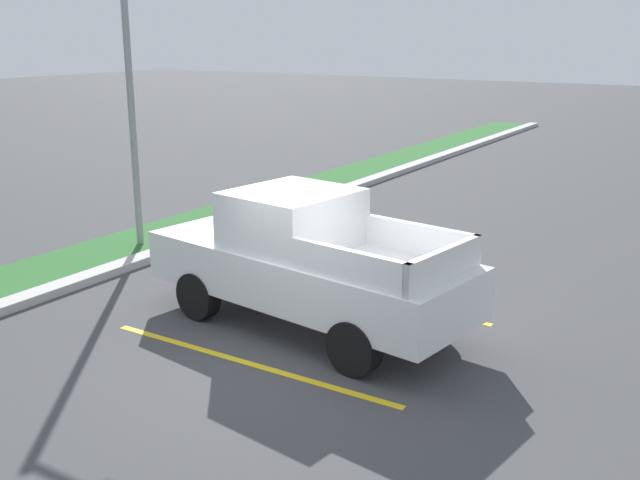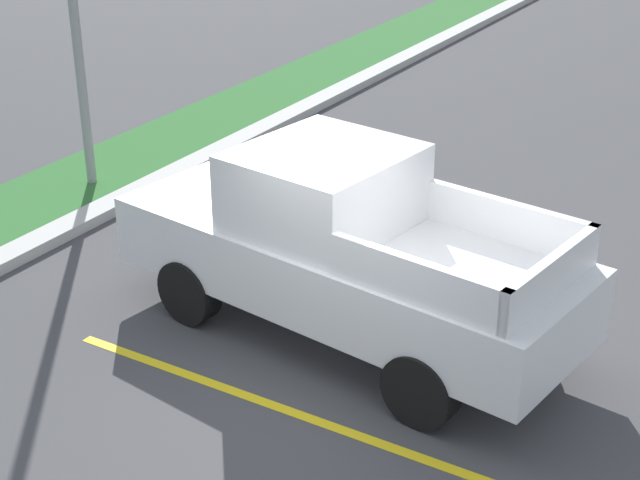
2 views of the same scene
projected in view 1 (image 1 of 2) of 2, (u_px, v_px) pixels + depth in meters
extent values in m
plane|color=#424244|center=(298.00, 354.00, 10.42)|extent=(120.00, 120.00, 0.00)
cube|color=yellow|center=(247.00, 363.00, 10.16)|extent=(0.12, 4.80, 0.01)
cube|color=yellow|center=(357.00, 297.00, 12.68)|extent=(0.12, 4.80, 0.01)
cube|color=#B2B2AD|center=(62.00, 287.00, 12.96)|extent=(56.00, 0.40, 0.15)
cube|color=#2D662D|center=(22.00, 278.00, 13.54)|extent=(56.00, 1.80, 0.06)
cylinder|color=black|center=(198.00, 295.00, 11.65)|extent=(0.38, 0.79, 0.76)
cylinder|color=black|center=(273.00, 270.00, 12.91)|extent=(0.38, 0.79, 0.76)
cylinder|color=black|center=(354.00, 347.00, 9.73)|extent=(0.38, 0.79, 0.76)
cylinder|color=black|center=(424.00, 311.00, 10.99)|extent=(0.38, 0.79, 0.76)
cube|color=white|center=(308.00, 272.00, 11.18)|extent=(2.60, 5.41, 0.76)
cube|color=white|center=(292.00, 218.00, 11.15)|extent=(1.96, 1.83, 0.84)
cube|color=#2D3842|center=(254.00, 207.00, 11.65)|extent=(1.61, 0.28, 0.63)
cube|color=white|center=(349.00, 266.00, 9.50)|extent=(0.36, 1.90, 0.44)
cube|color=white|center=(421.00, 239.00, 10.75)|extent=(0.36, 1.90, 0.44)
cube|color=white|center=(444.00, 265.00, 9.56)|extent=(1.80, 0.35, 0.44)
cube|color=silver|center=(197.00, 256.00, 12.83)|extent=(1.81, 0.41, 0.28)
cylinder|color=gray|center=(131.00, 99.00, 14.88)|extent=(0.14, 0.14, 6.17)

